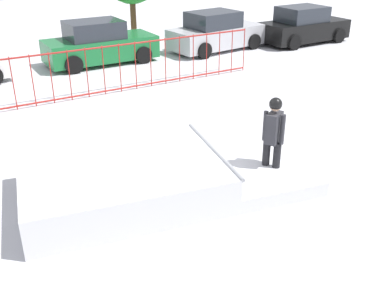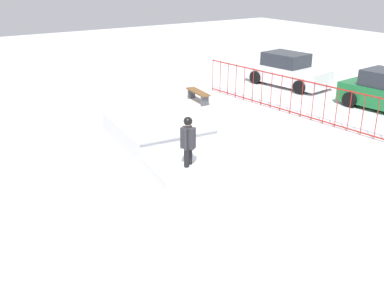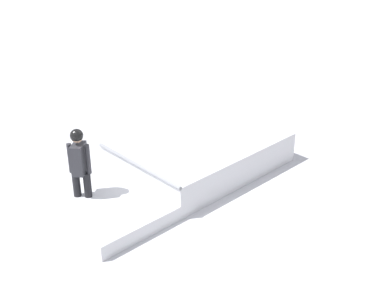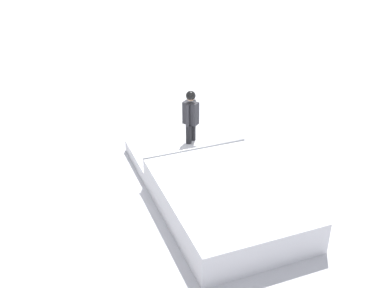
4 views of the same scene
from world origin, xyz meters
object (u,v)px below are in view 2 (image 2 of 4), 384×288
skater (188,142)px  park_bench (198,94)px  skate_ramp (162,136)px  parked_car_white (287,71)px  skateboard (165,169)px

skater → park_bench: 7.50m
skate_ramp → park_bench: (-3.65, 3.87, 0.04)m
parked_car_white → park_bench: bearing=-97.3°
skate_ramp → skateboard: bearing=-22.4°
skate_ramp → parked_car_white: bearing=116.9°
skater → parked_car_white: skater is taller
skate_ramp → parked_car_white: size_ratio=1.31×
skater → parked_car_white: bearing=-92.1°
skateboard → parked_car_white: parked_car_white is taller
skater → skateboard: skater is taller
skate_ramp → skater: (2.40, -0.53, 0.69)m
skateboard → park_bench: size_ratio=0.47×
parked_car_white → skate_ramp: bearing=-75.8°
skate_ramp → skater: 2.55m
skate_ramp → skateboard: (1.84, -0.96, -0.24)m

